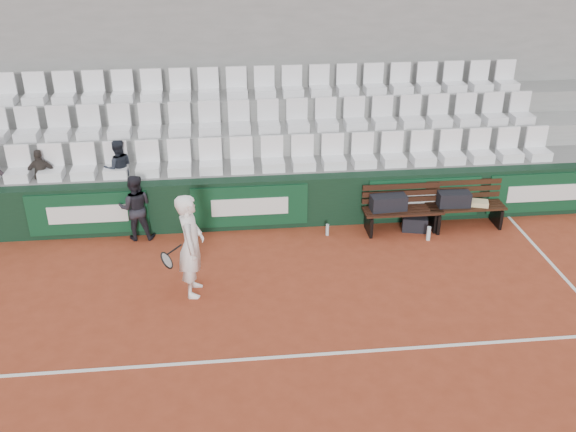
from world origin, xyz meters
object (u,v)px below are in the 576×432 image
(sports_bag_ground, at_px, (415,223))
(sports_bag_left, at_px, (388,203))
(bench_left, at_px, (402,220))
(sports_bag_right, at_px, (454,199))
(water_bottle_near, at_px, (327,230))
(bench_right, at_px, (464,216))
(tennis_player, at_px, (191,245))
(ball_kid, at_px, (136,208))
(spectator_b, at_px, (38,153))
(spectator_c, at_px, (116,146))
(water_bottle_far, at_px, (429,233))

(sports_bag_ground, bearing_deg, sports_bag_left, 175.61)
(bench_left, relative_size, sports_bag_right, 2.46)
(sports_bag_ground, bearing_deg, bench_left, -178.89)
(bench_left, bearing_deg, water_bottle_near, -179.27)
(bench_right, height_order, sports_bag_left, sports_bag_left)
(sports_bag_right, height_order, tennis_player, tennis_player)
(ball_kid, distance_m, spectator_b, 2.12)
(water_bottle_near, xyz_separation_m, spectator_b, (-5.34, 1.01, 1.39))
(sports_bag_ground, xyz_separation_m, spectator_c, (-5.61, 0.99, 1.43))
(bench_left, distance_m, bench_right, 1.26)
(sports_bag_right, xyz_separation_m, ball_kid, (-6.01, 0.18, 0.04))
(tennis_player, bearing_deg, sports_bag_left, 25.74)
(bench_right, xyz_separation_m, spectator_b, (-8.05, 0.93, 1.28))
(sports_bag_right, bearing_deg, sports_bag_left, -178.80)
(sports_bag_left, bearing_deg, sports_bag_right, 1.20)
(bench_left, height_order, sports_bag_ground, bench_left)
(tennis_player, bearing_deg, sports_bag_ground, 22.29)
(water_bottle_near, bearing_deg, bench_right, 1.87)
(sports_bag_right, height_order, spectator_c, spectator_c)
(sports_bag_left, relative_size, ball_kid, 0.53)
(bench_left, distance_m, sports_bag_ground, 0.27)
(water_bottle_far, bearing_deg, sports_bag_left, 146.52)
(sports_bag_right, distance_m, tennis_player, 5.25)
(spectator_c, bearing_deg, bench_right, 159.56)
(water_bottle_near, relative_size, spectator_b, 0.23)
(sports_bag_left, distance_m, water_bottle_near, 1.26)
(water_bottle_near, relative_size, spectator_c, 0.20)
(bench_right, height_order, spectator_c, spectator_c)
(ball_kid, bearing_deg, tennis_player, 119.89)
(sports_bag_left, distance_m, spectator_c, 5.25)
(bench_left, height_order, spectator_b, spectator_b)
(tennis_player, relative_size, ball_kid, 1.37)
(bench_right, height_order, water_bottle_far, bench_right)
(bench_left, height_order, bench_right, same)
(ball_kid, height_order, spectator_b, spectator_b)
(water_bottle_near, distance_m, water_bottle_far, 1.89)
(bench_left, relative_size, water_bottle_near, 6.59)
(bench_right, relative_size, water_bottle_far, 5.50)
(sports_bag_right, xyz_separation_m, water_bottle_near, (-2.45, -0.09, -0.48))
(sports_bag_ground, xyz_separation_m, water_bottle_far, (0.15, -0.41, -0.01))
(bench_right, relative_size, sports_bag_ground, 3.18)
(sports_bag_right, distance_m, sports_bag_ground, 0.87)
(tennis_player, distance_m, ball_kid, 2.25)
(sports_bag_ground, relative_size, ball_kid, 0.37)
(tennis_player, relative_size, spectator_c, 1.52)
(spectator_b, bearing_deg, water_bottle_near, 165.02)
(sports_bag_right, bearing_deg, bench_right, -0.81)
(sports_bag_left, height_order, water_bottle_far, sports_bag_left)
(sports_bag_ground, height_order, water_bottle_far, sports_bag_ground)
(sports_bag_ground, xyz_separation_m, spectator_b, (-7.05, 0.99, 1.36))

